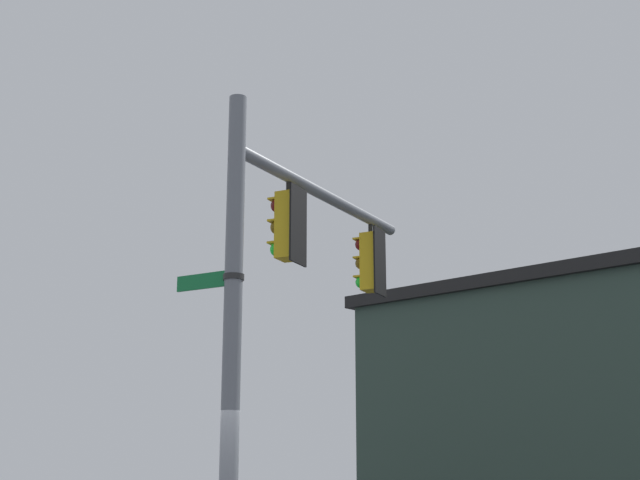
{
  "coord_description": "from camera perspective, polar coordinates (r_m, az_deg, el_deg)",
  "views": [
    {
      "loc": [
        -10.28,
        -6.12,
        1.73
      ],
      "look_at": [
        2.37,
        -0.2,
        5.36
      ],
      "focal_mm": 49.94,
      "sensor_mm": 36.0,
      "label": 1
    }
  ],
  "objects": [
    {
      "name": "signal_pole",
      "position": [
        12.09,
        -5.65,
        -6.19
      ],
      "size": [
        0.25,
        0.25,
        6.96
      ],
      "primitive_type": "cylinder",
      "color": "slate",
      "rests_on": "ground"
    },
    {
      "name": "mast_arm",
      "position": [
        14.79,
        0.31,
        2.87
      ],
      "size": [
        5.07,
        0.62,
        0.19
      ],
      "primitive_type": "cylinder",
      "rotation": [
        0.0,
        1.57,
        6.2
      ],
      "color": "slate"
    },
    {
      "name": "traffic_light_nearest_pole",
      "position": [
        13.63,
        -2.13,
        0.91
      ],
      "size": [
        0.54,
        0.49,
        1.31
      ],
      "color": "black"
    },
    {
      "name": "traffic_light_mid_inner",
      "position": [
        16.01,
        3.21,
        -1.42
      ],
      "size": [
        0.54,
        0.49,
        1.31
      ],
      "color": "black"
    },
    {
      "name": "street_name_sign",
      "position": [
        12.39,
        -6.52,
        -2.51
      ],
      "size": [
        0.29,
        1.12,
        0.22
      ],
      "color": "#147238"
    },
    {
      "name": "storefront_building",
      "position": [
        22.44,
        19.13,
        -10.53
      ],
      "size": [
        10.86,
        12.67,
        5.99
      ],
      "color": "#33473D",
      "rests_on": "ground"
    }
  ]
}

